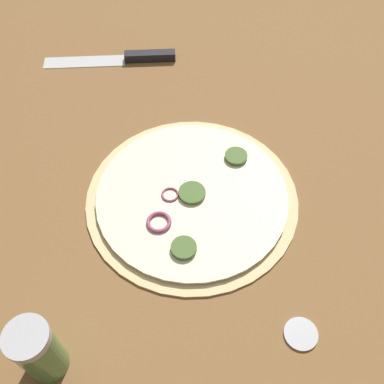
{
  "coord_description": "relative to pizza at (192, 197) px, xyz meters",
  "views": [
    {
      "loc": [
        -0.36,
        0.21,
        0.59
      ],
      "look_at": [
        0.0,
        0.0,
        0.02
      ],
      "focal_mm": 42.0,
      "sensor_mm": 36.0,
      "label": 1
    }
  ],
  "objects": [
    {
      "name": "ground_plane",
      "position": [
        0.0,
        -0.0,
        -0.01
      ],
      "size": [
        3.0,
        3.0,
        0.0
      ],
      "primitive_type": "plane",
      "color": "brown"
    },
    {
      "name": "pizza",
      "position": [
        0.0,
        0.0,
        0.0
      ],
      "size": [
        0.34,
        0.34,
        0.02
      ],
      "color": "beige",
      "rests_on": "ground_plane"
    },
    {
      "name": "knife",
      "position": [
        0.37,
        -0.07,
        0.0
      ],
      "size": [
        0.15,
        0.25,
        0.02
      ],
      "rotation": [
        0.0,
        0.0,
        1.1
      ],
      "color": "silver",
      "rests_on": "ground_plane"
    },
    {
      "name": "spice_jar",
      "position": [
        -0.13,
        0.28,
        0.05
      ],
      "size": [
        0.05,
        0.05,
        0.11
      ],
      "color": "#4C7F42",
      "rests_on": "ground_plane"
    },
    {
      "name": "loose_cap",
      "position": [
        -0.26,
        -0.01,
        -0.0
      ],
      "size": [
        0.05,
        0.05,
        0.01
      ],
      "color": "#B2B2B7",
      "rests_on": "ground_plane"
    }
  ]
}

